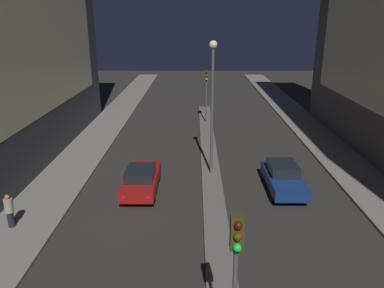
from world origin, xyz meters
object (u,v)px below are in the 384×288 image
Objects in this scene: traffic_light_near at (236,262)px; pedestrian_on_left_sidewalk at (9,210)px; traffic_light_mid at (206,85)px; car_left_lane at (141,179)px; street_lamp at (212,91)px; car_right_lane at (283,177)px.

pedestrian_on_left_sidewalk is (-9.40, 7.34, -2.63)m from traffic_light_near.
traffic_light_near is 25.66m from traffic_light_mid.
traffic_light_near reaches higher than pedestrian_on_left_sidewalk.
traffic_light_near is at bearing -70.72° from car_left_lane.
pedestrian_on_left_sidewalk reaches higher than car_left_lane.
street_lamp is 4.95× the size of pedestrian_on_left_sidewalk.
traffic_light_mid is at bearing 74.47° from car_left_lane.
street_lamp reaches higher than car_right_lane.
car_left_lane is 1.00× the size of car_right_lane.
car_right_lane is 2.79× the size of pedestrian_on_left_sidewalk.
street_lamp is 1.77× the size of car_right_lane.
street_lamp is at bearing 153.13° from car_right_lane.
traffic_light_near is 12.22m from pedestrian_on_left_sidewalk.
traffic_light_near reaches higher than car_right_lane.
street_lamp is 1.78× the size of car_left_lane.
traffic_light_mid is 15.12m from car_left_lane.
pedestrian_on_left_sidewalk is at bearing -161.93° from car_right_lane.
traffic_light_near is 1.00× the size of traffic_light_mid.
street_lamp is (0.00, -11.95, 1.66)m from traffic_light_mid.
traffic_light_near is at bearing -37.98° from pedestrian_on_left_sidewalk.
pedestrian_on_left_sidewalk is (-9.40, -18.32, -2.63)m from traffic_light_mid.
traffic_light_near is 0.60× the size of street_lamp.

